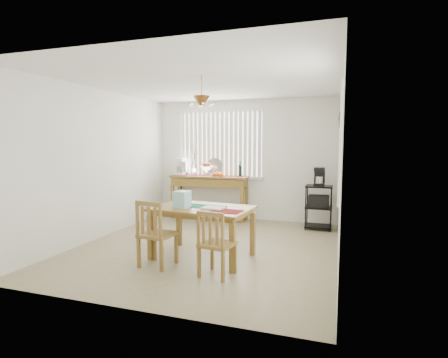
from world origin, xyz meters
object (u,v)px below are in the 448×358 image
(cart_items, at_px, (319,177))
(chair_left, at_px, (156,234))
(wire_cart, at_px, (319,203))
(chair_right, at_px, (216,244))
(sideboard, at_px, (210,187))
(dining_table, at_px, (202,213))

(cart_items, bearing_deg, chair_left, -124.53)
(wire_cart, xyz_separation_m, chair_right, (-1.08, -2.93, -0.10))
(sideboard, bearing_deg, chair_left, -83.01)
(wire_cart, height_order, cart_items, cart_items)
(chair_left, relative_size, chair_right, 1.08)
(chair_left, bearing_deg, wire_cart, 55.38)
(chair_left, bearing_deg, dining_table, 50.24)
(chair_left, bearing_deg, sideboard, 96.99)
(wire_cart, bearing_deg, cart_items, 90.00)
(chair_right, bearing_deg, dining_table, 124.18)
(chair_right, bearing_deg, chair_left, 174.48)
(sideboard, xyz_separation_m, cart_items, (2.34, -0.20, 0.29))
(wire_cart, distance_m, cart_items, 0.50)
(chair_left, xyz_separation_m, chair_right, (0.89, -0.09, -0.03))
(dining_table, bearing_deg, wire_cart, 56.72)
(cart_items, distance_m, dining_table, 2.78)
(sideboard, bearing_deg, chair_right, -68.12)
(sideboard, distance_m, cart_items, 2.36)
(sideboard, bearing_deg, wire_cart, -5.17)
(cart_items, bearing_deg, sideboard, 175.05)
(dining_table, bearing_deg, chair_right, -55.82)
(wire_cart, relative_size, chair_left, 0.94)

